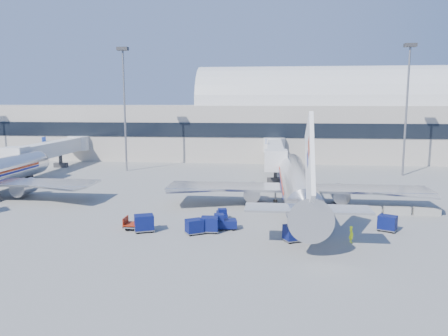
# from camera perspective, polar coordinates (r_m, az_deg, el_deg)

# --- Properties ---
(ground) EXTENTS (260.00, 260.00, 0.00)m
(ground) POSITION_cam_1_polar(r_m,az_deg,el_deg) (50.68, -1.69, -6.03)
(ground) COLOR gray
(ground) RESTS_ON ground
(terminal) EXTENTS (170.00, 28.15, 21.00)m
(terminal) POSITION_cam_1_polar(r_m,az_deg,el_deg) (106.61, -5.00, 5.75)
(terminal) COLOR #B2AA9E
(terminal) RESTS_ON ground
(airliner_main) EXTENTS (32.00, 37.26, 12.07)m
(airliner_main) POSITION_cam_1_polar(r_m,az_deg,el_deg) (54.13, 9.50, -2.03)
(airliner_main) COLOR silver
(airliner_main) RESTS_ON ground
(jetbridge_near) EXTENTS (4.40, 27.50, 6.25)m
(jetbridge_near) POSITION_cam_1_polar(r_m,az_deg,el_deg) (79.91, 6.65, 2.18)
(jetbridge_near) COLOR silver
(jetbridge_near) RESTS_ON ground
(jetbridge_mid) EXTENTS (4.40, 27.50, 6.25)m
(jetbridge_mid) POSITION_cam_1_polar(r_m,az_deg,el_deg) (89.77, -21.26, 2.36)
(jetbridge_mid) COLOR silver
(jetbridge_mid) RESTS_ON ground
(mast_west) EXTENTS (2.00, 1.20, 22.60)m
(mast_west) POSITION_cam_1_polar(r_m,az_deg,el_deg) (82.98, -12.92, 9.78)
(mast_west) COLOR slate
(mast_west) RESTS_ON ground
(mast_east) EXTENTS (2.00, 1.20, 22.60)m
(mast_east) POSITION_cam_1_polar(r_m,az_deg,el_deg) (82.05, 22.86, 9.34)
(mast_east) COLOR slate
(mast_east) RESTS_ON ground
(barrier_near) EXTENTS (3.00, 0.55, 0.90)m
(barrier_near) POSITION_cam_1_polar(r_m,az_deg,el_deg) (53.33, 18.24, -5.23)
(barrier_near) COLOR #9E9E96
(barrier_near) RESTS_ON ground
(barrier_mid) EXTENTS (3.00, 0.55, 0.90)m
(barrier_mid) POSITION_cam_1_polar(r_m,az_deg,el_deg) (54.14, 21.66, -5.20)
(barrier_mid) COLOR #9E9E96
(barrier_mid) RESTS_ON ground
(barrier_far) EXTENTS (3.00, 0.55, 0.90)m
(barrier_far) POSITION_cam_1_polar(r_m,az_deg,el_deg) (55.13, 24.98, -5.16)
(barrier_far) COLOR #9E9E96
(barrier_far) RESTS_ON ground
(tug_lead) EXTENTS (2.65, 1.68, 1.61)m
(tug_lead) POSITION_cam_1_polar(r_m,az_deg,el_deg) (44.55, -0.09, -7.12)
(tug_lead) COLOR #091149
(tug_lead) RESTS_ON ground
(tug_right) EXTENTS (2.59, 1.66, 1.56)m
(tug_right) POSITION_cam_1_polar(r_m,az_deg,el_deg) (45.14, 11.45, -7.11)
(tug_right) COLOR #091149
(tug_right) RESTS_ON ground
(tug_left) EXTENTS (1.48, 2.29, 1.38)m
(tug_left) POSITION_cam_1_polar(r_m,az_deg,el_deg) (47.96, -0.28, -6.10)
(tug_left) COLOR #091149
(tug_left) RESTS_ON ground
(cart_train_a) EXTENTS (1.83, 1.42, 1.57)m
(cart_train_a) POSITION_cam_1_polar(r_m,az_deg,el_deg) (43.54, -1.89, -7.36)
(cart_train_a) COLOR #091149
(cart_train_a) RESTS_ON ground
(cart_train_b) EXTENTS (2.09, 1.96, 1.47)m
(cart_train_b) POSITION_cam_1_polar(r_m,az_deg,el_deg) (43.13, -3.89, -7.60)
(cart_train_b) COLOR #091149
(cart_train_b) RESTS_ON ground
(cart_train_c) EXTENTS (2.35, 2.10, 1.71)m
(cart_train_c) POSITION_cam_1_polar(r_m,az_deg,el_deg) (44.44, -10.39, -7.06)
(cart_train_c) COLOR #091149
(cart_train_c) RESTS_ON ground
(cart_solo_near) EXTENTS (2.19, 2.00, 1.56)m
(cart_solo_near) POSITION_cam_1_polar(r_m,az_deg,el_deg) (41.34, 9.07, -8.35)
(cart_solo_near) COLOR #091149
(cart_solo_near) RESTS_ON ground
(cart_solo_far) EXTENTS (2.23, 2.05, 1.58)m
(cart_solo_far) POSITION_cam_1_polar(r_m,az_deg,el_deg) (46.90, 20.57, -6.73)
(cart_solo_far) COLOR #091149
(cart_solo_far) RESTS_ON ground
(cart_open_red) EXTENTS (2.41, 1.72, 0.64)m
(cart_open_red) POSITION_cam_1_polar(r_m,az_deg,el_deg) (45.41, -11.33, -7.35)
(cart_open_red) COLOR slate
(cart_open_red) RESTS_ON ground
(ramp_worker) EXTENTS (0.51, 0.65, 1.57)m
(ramp_worker) POSITION_cam_1_polar(r_m,az_deg,el_deg) (42.20, 16.28, -8.31)
(ramp_worker) COLOR #BBE618
(ramp_worker) RESTS_ON ground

